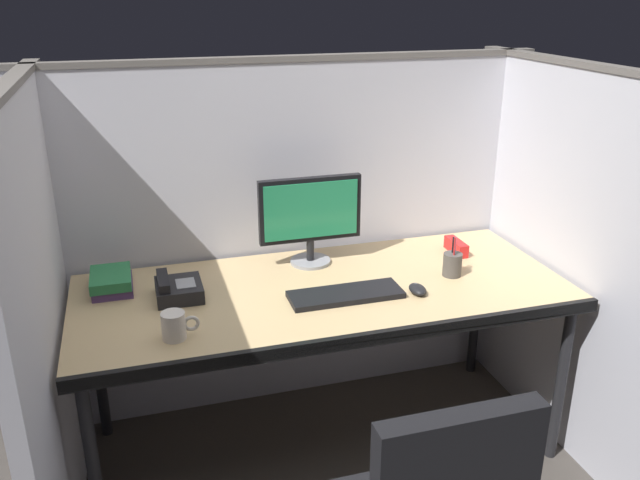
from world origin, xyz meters
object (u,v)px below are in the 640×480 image
Objects in this scene: keyboard_main at (346,295)px; desk_phone at (177,289)px; coffee_mug at (175,326)px; monitor_center at (310,215)px; book_stack at (111,282)px; desk at (325,300)px; pen_cup at (452,264)px; red_stapler at (456,247)px; computer_mouse at (418,289)px.

keyboard_main is 2.26× the size of desk_phone.
keyboard_main is at bearing 11.61° from coffee_mug.
book_stack is (-0.81, -0.04, -0.18)m from monitor_center.
desk is 11.18× the size of pen_cup.
keyboard_main is 3.41× the size of coffee_mug.
monitor_center is at bearing 38.79° from coffee_mug.
desk is 12.67× the size of red_stapler.
book_stack is (-1.12, 0.36, 0.02)m from computer_mouse.
keyboard_main is at bearing -172.00° from pen_cup.
desk is 0.82m from book_stack.
book_stack reaches higher than keyboard_main.
red_stapler is (0.61, 0.28, 0.02)m from keyboard_main.
desk_phone is (-0.55, 0.09, 0.08)m from desk.
computer_mouse is 0.56× the size of pen_cup.
desk is 0.69m from red_stapler.
coffee_mug is at bearing -168.39° from keyboard_main.
keyboard_main is 0.90m from book_stack.
desk is at bearing 20.87° from coffee_mug.
pen_cup reaches higher than book_stack.
red_stapler reaches higher than keyboard_main.
monitor_center reaches higher than red_stapler.
book_stack is (-1.32, 0.25, -0.01)m from pen_cup.
desk_phone is 0.88× the size of book_stack.
desk is at bearing -9.25° from desk_phone.
coffee_mug is at bearing -96.47° from desk_phone.
red_stapler is (0.33, 0.33, 0.01)m from computer_mouse.
computer_mouse is at bearing -18.01° from book_stack.
coffee_mug is (-0.04, -0.31, 0.01)m from desk_phone.
keyboard_main is 0.48m from pen_cup.
computer_mouse is (0.31, -0.40, -0.20)m from monitor_center.
monitor_center is 0.67m from red_stapler.
desk is at bearing -15.86° from book_stack.
coffee_mug reaches higher than book_stack.
desk_phone is 1.51× the size of coffee_mug.
book_stack is 1.72× the size of coffee_mug.
desk is at bearing 177.31° from pen_cup.
pen_cup is at bearing 8.00° from keyboard_main.
computer_mouse is (0.27, -0.05, 0.01)m from keyboard_main.
keyboard_main is at bearing 170.19° from computer_mouse.
monitor_center reaches higher than desk_phone.
keyboard_main is 0.28m from computer_mouse.
computer_mouse is at bearing -52.20° from monitor_center.
monitor_center is 0.61m from pen_cup.
keyboard_main is 0.66m from coffee_mug.
pen_cup reaches higher than desk.
book_stack is at bearing 161.99° from computer_mouse.
pen_cup is 0.78× the size of book_stack.
pen_cup is (0.48, 0.07, 0.04)m from keyboard_main.
desk is at bearing -163.93° from red_stapler.
red_stapler is 1.31m from coffee_mug.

